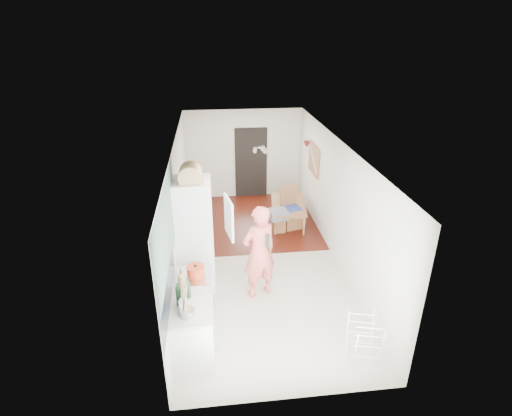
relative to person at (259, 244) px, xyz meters
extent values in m
cube|color=#BBB59D|center=(0.15, 1.18, -1.05)|extent=(3.20, 7.00, 0.01)
cube|color=#4E1C0F|center=(0.15, 3.03, -1.04)|extent=(3.20, 3.30, 0.01)
cube|color=slate|center=(-1.44, -0.82, 0.80)|extent=(0.02, 3.00, 1.30)
cube|color=black|center=(-1.43, -1.37, 0.10)|extent=(0.02, 1.90, 0.50)
cube|color=black|center=(0.35, 4.66, -0.05)|extent=(0.90, 0.04, 2.00)
cube|color=white|center=(-1.15, -1.37, -0.62)|extent=(0.60, 0.90, 0.86)
cube|color=beige|center=(-1.15, -1.37, -0.16)|extent=(0.62, 0.92, 0.06)
cube|color=white|center=(-1.15, -0.62, -0.61)|extent=(0.60, 0.60, 0.88)
cube|color=#BABABC|center=(-1.15, -0.62, -0.15)|extent=(0.60, 0.60, 0.04)
cube|color=white|center=(-1.12, 0.40, 0.03)|extent=(0.66, 0.66, 2.15)
cube|color=white|center=(-0.51, 0.10, 0.50)|extent=(0.14, 0.56, 0.70)
cube|color=white|center=(-0.81, 0.40, 0.50)|extent=(0.02, 0.52, 0.66)
cube|color=tan|center=(1.73, 3.08, 0.50)|extent=(0.03, 0.90, 0.70)
cube|color=#9E6A3F|center=(1.72, 3.08, 0.50)|extent=(0.00, 0.94, 0.74)
cone|color=maroon|center=(1.69, 3.73, 0.70)|extent=(0.18, 0.18, 0.16)
imported|color=#E3625B|center=(0.00, 0.00, 0.00)|extent=(0.90, 0.75, 2.09)
imported|color=#9E6A3F|center=(1.11, 2.80, -0.83)|extent=(0.85, 1.33, 0.44)
cube|color=gray|center=(0.75, 2.34, -0.57)|extent=(0.47, 0.47, 0.19)
cylinder|color=red|center=(-1.09, -0.64, -0.04)|extent=(0.33, 0.33, 0.17)
cylinder|color=#BABABC|center=(-1.18, -1.60, -0.08)|extent=(0.25, 0.25, 0.10)
cylinder|color=#1C3E23|center=(0.14, -0.12, 0.12)|extent=(0.06, 0.06, 0.27)
cylinder|color=#1C3E23|center=(-1.31, -1.35, 0.02)|extent=(0.07, 0.07, 0.30)
cylinder|color=#1C3E23|center=(-1.17, -1.20, 0.01)|extent=(0.07, 0.07, 0.27)
cylinder|color=silver|center=(-1.26, -1.54, -0.03)|extent=(0.09, 0.09, 0.20)
cylinder|color=tan|center=(-1.29, -1.06, -0.01)|extent=(0.07, 0.07, 0.24)
cylinder|color=tan|center=(-1.28, -0.84, -0.02)|extent=(0.07, 0.07, 0.22)
camera|label=1|loc=(-0.76, -6.01, 3.48)|focal=28.00mm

